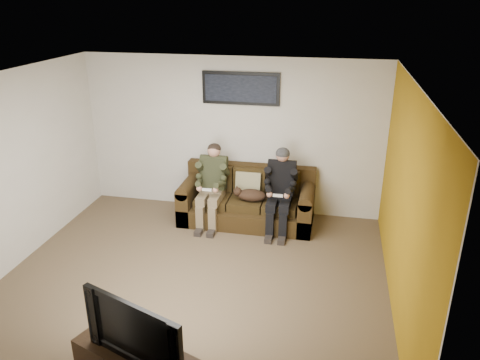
% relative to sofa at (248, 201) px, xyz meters
% --- Properties ---
extents(floor, '(5.00, 5.00, 0.00)m').
position_rel_sofa_xyz_m(floor, '(-0.36, -1.83, -0.33)').
color(floor, brown).
rests_on(floor, ground).
extents(ceiling, '(5.00, 5.00, 0.00)m').
position_rel_sofa_xyz_m(ceiling, '(-0.36, -1.83, 2.27)').
color(ceiling, silver).
rests_on(ceiling, ground).
extents(wall_back, '(5.00, 0.00, 5.00)m').
position_rel_sofa_xyz_m(wall_back, '(-0.36, 0.42, 0.97)').
color(wall_back, beige).
rests_on(wall_back, ground).
extents(wall_front, '(5.00, 0.00, 5.00)m').
position_rel_sofa_xyz_m(wall_front, '(-0.36, -4.08, 0.97)').
color(wall_front, beige).
rests_on(wall_front, ground).
extents(wall_left, '(0.00, 4.50, 4.50)m').
position_rel_sofa_xyz_m(wall_left, '(-2.86, -1.83, 0.97)').
color(wall_left, beige).
rests_on(wall_left, ground).
extents(wall_right, '(0.00, 4.50, 4.50)m').
position_rel_sofa_xyz_m(wall_right, '(2.14, -1.83, 0.97)').
color(wall_right, beige).
rests_on(wall_right, ground).
extents(accent_wall_right, '(0.00, 4.50, 4.50)m').
position_rel_sofa_xyz_m(accent_wall_right, '(2.13, -1.83, 0.97)').
color(accent_wall_right, '#A57910').
rests_on(accent_wall_right, ground).
extents(sofa, '(2.14, 0.92, 0.87)m').
position_rel_sofa_xyz_m(sofa, '(0.00, 0.00, 0.00)').
color(sofa, '#34240F').
rests_on(sofa, ground).
extents(throw_pillow, '(0.41, 0.19, 0.40)m').
position_rel_sofa_xyz_m(throw_pillow, '(0.00, 0.04, 0.29)').
color(throw_pillow, '#938B60').
rests_on(throw_pillow, sofa).
extents(throw_blanket, '(0.44, 0.21, 0.08)m').
position_rel_sofa_xyz_m(throw_blanket, '(-0.65, 0.27, 0.54)').
color(throw_blanket, tan).
rests_on(throw_blanket, sofa).
extents(person_left, '(0.51, 0.87, 1.28)m').
position_rel_sofa_xyz_m(person_left, '(-0.55, -0.18, 0.39)').
color(person_left, '#7B684D').
rests_on(person_left, sofa).
extents(person_right, '(0.51, 0.86, 1.29)m').
position_rel_sofa_xyz_m(person_right, '(0.55, -0.18, 0.39)').
color(person_right, black).
rests_on(person_right, sofa).
extents(cat, '(0.66, 0.26, 0.24)m').
position_rel_sofa_xyz_m(cat, '(0.08, -0.18, 0.20)').
color(cat, '#3F2718').
rests_on(cat, sofa).
extents(framed_poster, '(1.25, 0.05, 0.52)m').
position_rel_sofa_xyz_m(framed_poster, '(-0.20, 0.39, 1.77)').
color(framed_poster, black).
rests_on(framed_poster, wall_back).
extents(television, '(1.07, 0.52, 0.63)m').
position_rel_sofa_xyz_m(television, '(-0.23, -3.78, 0.44)').
color(television, black).
rests_on(television, tv_stand).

